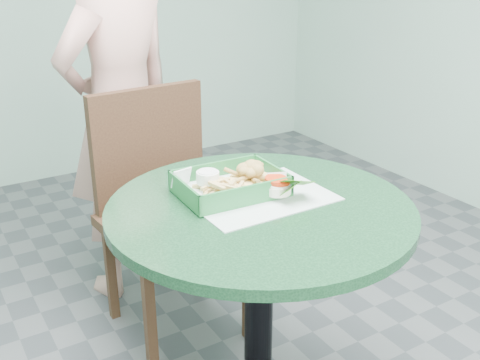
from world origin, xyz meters
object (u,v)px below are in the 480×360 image
dining_chair (164,197)px  food_basket (230,194)px  diner_person (121,106)px  crab_sandwich (251,180)px  cafe_table (259,266)px  sauce_ramekin (208,184)px

dining_chair → food_basket: size_ratio=3.27×
dining_chair → food_basket: dining_chair is taller
diner_person → crab_sandwich: (0.04, -0.91, -0.02)m
dining_chair → crab_sandwich: bearing=-93.2°
cafe_table → dining_chair: (0.01, 0.68, -0.05)m
crab_sandwich → diner_person: bearing=92.8°
cafe_table → food_basket: 0.22m
crab_sandwich → dining_chair: bearing=92.0°
dining_chair → diner_person: bearing=89.0°
food_basket → sauce_ramekin: 0.07m
cafe_table → crab_sandwich: 0.24m
food_basket → crab_sandwich: size_ratio=2.31×
food_basket → diner_person: bearing=88.7°
diner_person → dining_chair: bearing=75.7°
diner_person → sauce_ramekin: bearing=66.6°
crab_sandwich → sauce_ramekin: size_ratio=1.94×
dining_chair → sauce_ramekin: dining_chair is taller
diner_person → food_basket: bearing=70.2°
crab_sandwich → food_basket: bearing=175.9°
dining_chair → food_basket: 0.62m
diner_person → sauce_ramekin: 0.88m
dining_chair → diner_person: size_ratio=0.57×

